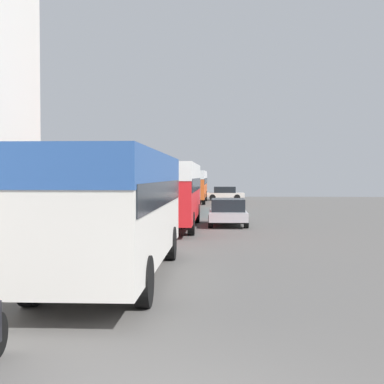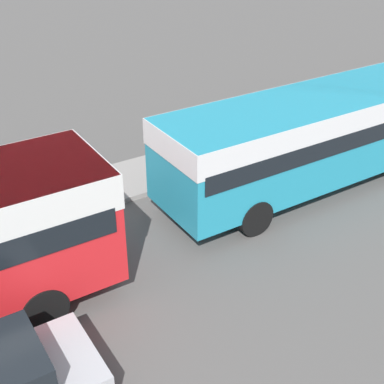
{
  "view_description": "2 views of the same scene",
  "coord_description": "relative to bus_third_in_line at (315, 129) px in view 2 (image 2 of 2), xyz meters",
  "views": [
    {
      "loc": [
        0.7,
        -5.16,
        2.53
      ],
      "look_at": [
        -0.9,
        27.48,
        1.54
      ],
      "focal_mm": 50.0,
      "sensor_mm": 36.0,
      "label": 1
    },
    {
      "loc": [
        8.14,
        21.73,
        8.06
      ],
      "look_at": [
        -1.09,
        27.57,
        1.68
      ],
      "focal_mm": 50.0,
      "sensor_mm": 36.0,
      "label": 2
    }
  ],
  "objects": [
    {
      "name": "bus_third_in_line",
      "position": [
        0.0,
        0.0,
        0.0
      ],
      "size": [
        2.64,
        9.75,
        2.81
      ],
      "color": "teal",
      "rests_on": "ground_plane"
    }
  ]
}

